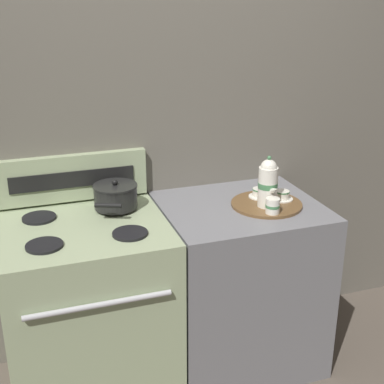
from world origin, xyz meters
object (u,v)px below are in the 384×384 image
Objects in this scene: stove at (90,311)px; creamer_jug at (273,206)px; serving_tray at (266,204)px; teacup_left at (259,193)px; saucepan at (115,196)px; teacup_right at (282,195)px; teapot at (268,183)px.

creamer_jug reaches higher than stove.
teacup_left is at bearing 89.92° from serving_tray.
saucepan reaches higher than creamer_jug.
saucepan is 0.72m from teacup_left.
teacup_right is at bearing -12.26° from saucepan.
teacup_right reaches higher than stove.
serving_tray is at bearing 65.47° from teapot.
saucepan is 1.15× the size of teapot.
teapot is at bearing -18.24° from saucepan.
saucepan reaches higher than stove.
serving_tray is 0.10m from teacup_right.
teacup_left is at bearing -8.62° from saucepan.
teacup_right is at bearing 9.85° from serving_tray.
creamer_jug is (0.86, -0.17, 0.49)m from stove.
stove is at bearing 169.06° from creamer_jug.
serving_tray is 0.14m from creamer_jug.
teacup_left is 0.11m from teacup_right.
teacup_left reaches higher than serving_tray.
serving_tray reaches higher than stove.
stove is at bearing 177.35° from serving_tray.
saucepan is 0.84× the size of serving_tray.
teacup_right is 0.19m from creamer_jug.
saucepan reaches higher than teacup_right.
teacup_right is (0.09, -0.07, 0.00)m from teacup_left.
teapot is at bearing -5.16° from stove.
serving_tray is at bearing -170.15° from teacup_right.
saucepan is 0.82m from teacup_right.
stove is 8.28× the size of teacup_right.
creamer_jug is at bearing -104.52° from serving_tray.
serving_tray is 1.38× the size of teapot.
teapot is at bearing -114.53° from serving_tray.
teapot is 3.43× the size of creamer_jug.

